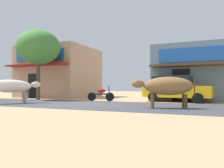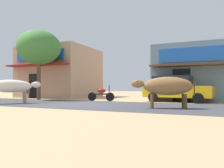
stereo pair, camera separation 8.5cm
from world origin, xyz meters
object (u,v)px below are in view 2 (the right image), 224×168
object	(u,v)px
roadside_tree	(39,48)
parked_motorcycle	(101,94)
cafe_chair_near_tree	(27,92)
cow_far_dark	(167,86)
cow_near_brown	(12,86)
parked_hatchback_car	(177,89)

from	to	relation	value
roadside_tree	parked_motorcycle	size ratio (longest dim) A/B	2.86
cafe_chair_near_tree	parked_motorcycle	bearing A→B (deg)	-6.81
cow_far_dark	cafe_chair_near_tree	distance (m)	13.17
cafe_chair_near_tree	cow_far_dark	bearing A→B (deg)	-19.52
cow_near_brown	cafe_chair_near_tree	distance (m)	6.25
parked_motorcycle	roadside_tree	bearing A→B (deg)	-177.70
roadside_tree	parked_motorcycle	distance (m)	6.27
parked_hatchback_car	parked_motorcycle	distance (m)	4.89
parked_hatchback_car	parked_motorcycle	size ratio (longest dim) A/B	2.32
cow_near_brown	cow_far_dark	xyz separation A→B (m)	(8.58, 0.53, -0.02)
cow_near_brown	cow_far_dark	bearing A→B (deg)	3.50
parked_hatchback_car	cafe_chair_near_tree	xyz separation A→B (m)	(-12.28, -0.21, -0.33)
parked_hatchback_car	parked_motorcycle	bearing A→B (deg)	-166.92
parked_motorcycle	cow_near_brown	xyz separation A→B (m)	(-3.70, -4.03, 0.51)
parked_motorcycle	cow_far_dark	world-z (taller)	cow_far_dark
roadside_tree	cow_near_brown	distance (m)	5.07
parked_motorcycle	cafe_chair_near_tree	bearing A→B (deg)	173.19
parked_hatchback_car	cafe_chair_near_tree	distance (m)	12.28
roadside_tree	parked_motorcycle	bearing A→B (deg)	2.30
roadside_tree	cafe_chair_near_tree	size ratio (longest dim) A/B	5.74
roadside_tree	parked_hatchback_car	bearing A→B (deg)	7.51
cow_far_dark	cow_near_brown	bearing A→B (deg)	-176.50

